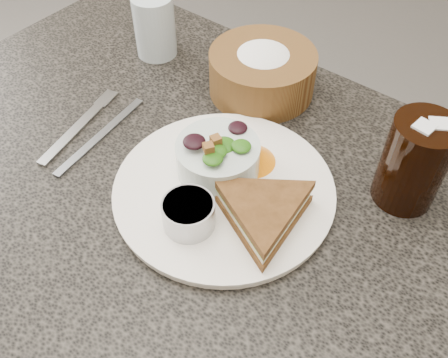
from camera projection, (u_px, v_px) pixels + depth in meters
dining_table at (194, 302)px, 0.99m from camera, size 1.00×0.70×0.75m
dinner_plate at (224, 190)px, 0.69m from camera, size 0.30×0.30×0.01m
sandwich at (263, 212)px, 0.63m from camera, size 0.20×0.20×0.04m
salad_bowl at (218, 153)px, 0.68m from camera, size 0.13×0.13×0.07m
dressing_ramekin at (189, 214)px, 0.63m from camera, size 0.08×0.08×0.04m
orange_wedge at (252, 154)px, 0.70m from camera, size 0.10×0.10×0.03m
fork at (76, 130)px, 0.78m from camera, size 0.05×0.17×0.00m
knife at (101, 135)px, 0.77m from camera, size 0.04×0.20×0.00m
bread_basket at (263, 66)px, 0.81m from camera, size 0.22×0.22×0.10m
cola_glass at (415, 159)px, 0.64m from camera, size 0.09×0.09×0.14m
water_glass at (155, 26)px, 0.88m from camera, size 0.08×0.08×0.11m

